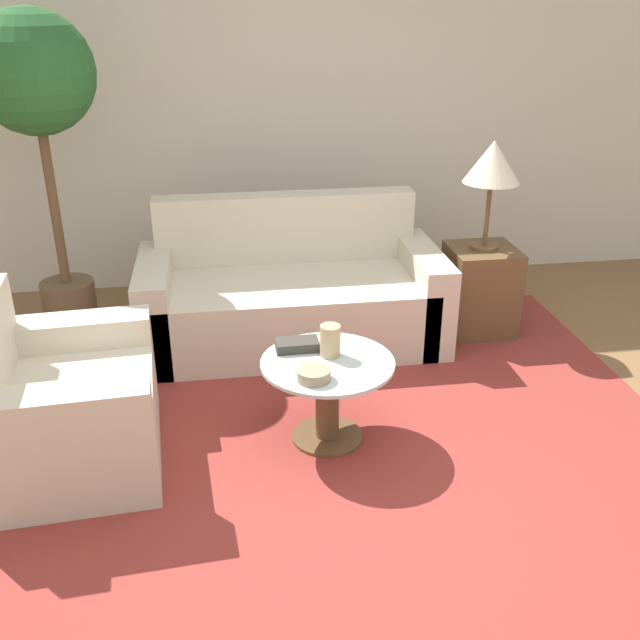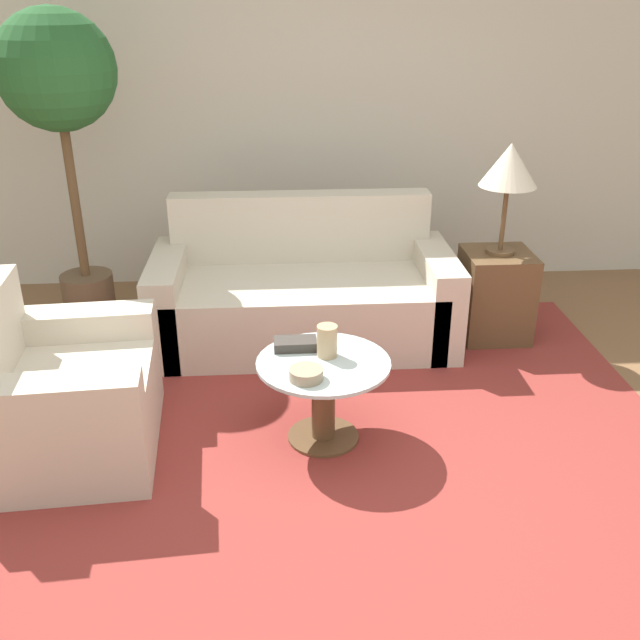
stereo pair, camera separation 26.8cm
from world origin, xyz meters
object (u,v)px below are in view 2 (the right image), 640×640
(sofa_main, at_px, (303,295))
(bowl, at_px, (306,374))
(potted_plant, at_px, (60,98))
(armchair, at_px, (54,399))
(table_lamp, at_px, (509,168))
(book_stack, at_px, (295,344))
(vase, at_px, (327,341))
(coffee_table, at_px, (323,390))

(sofa_main, xyz_separation_m, bowl, (-0.05, -1.38, 0.18))
(sofa_main, height_order, potted_plant, potted_plant)
(sofa_main, height_order, armchair, sofa_main)
(sofa_main, bearing_deg, armchair, -136.05)
(table_lamp, relative_size, book_stack, 3.18)
(potted_plant, xyz_separation_m, vase, (1.51, -1.43, -0.97))
(armchair, distance_m, bowl, 1.24)
(sofa_main, xyz_separation_m, armchair, (-1.26, -1.22, -0.00))
(table_lamp, bearing_deg, bowl, -134.87)
(potted_plant, bearing_deg, vase, -43.59)
(coffee_table, bearing_deg, potted_plant, 134.84)
(sofa_main, distance_m, vase, 1.18)
(coffee_table, xyz_separation_m, book_stack, (-0.13, 0.15, 0.18))
(bowl, bearing_deg, vase, 63.25)
(armchair, distance_m, potted_plant, 1.93)
(coffee_table, distance_m, potted_plant, 2.43)
(vase, relative_size, bowl, 1.02)
(potted_plant, relative_size, book_stack, 9.30)
(vase, height_order, book_stack, vase)
(coffee_table, relative_size, table_lamp, 0.96)
(table_lamp, relative_size, bowl, 4.32)
(table_lamp, bearing_deg, vase, -137.72)
(sofa_main, xyz_separation_m, book_stack, (-0.08, -1.07, 0.18))
(armchair, height_order, coffee_table, armchair)
(coffee_table, distance_m, bowl, 0.27)
(armchair, relative_size, table_lamp, 1.46)
(table_lamp, bearing_deg, book_stack, -143.61)
(potted_plant, bearing_deg, table_lamp, -7.78)
(bowl, bearing_deg, coffee_table, 61.23)
(sofa_main, bearing_deg, vase, -86.61)
(sofa_main, distance_m, table_lamp, 1.50)
(table_lamp, bearing_deg, armchair, -155.79)
(vase, distance_m, book_stack, 0.19)
(sofa_main, relative_size, coffee_table, 2.88)
(potted_plant, bearing_deg, coffee_table, -45.16)
(sofa_main, bearing_deg, book_stack, -94.51)
(coffee_table, xyz_separation_m, vase, (0.02, 0.06, 0.24))
(potted_plant, relative_size, bowl, 12.65)
(table_lamp, distance_m, bowl, 1.94)
(armchair, bearing_deg, bowl, -102.05)
(sofa_main, height_order, coffee_table, sofa_main)
(coffee_table, bearing_deg, armchair, 179.95)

